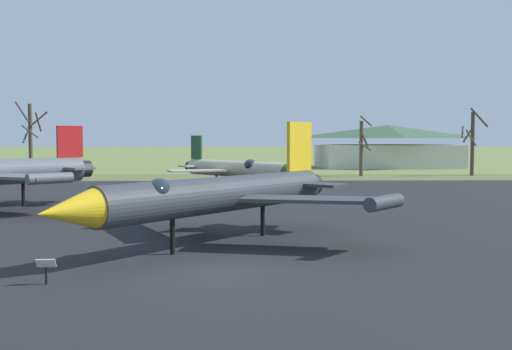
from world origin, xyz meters
TOP-DOWN VIEW (x-y plane):
  - ground_plane at (0.00, 0.00)m, footprint 600.00×600.00m
  - asphalt_apron at (0.00, 17.61)m, footprint 71.68×58.71m
  - grass_verge_strip at (0.00, 52.97)m, footprint 131.68×12.00m
  - jet_fighter_front_right at (0.78, 33.24)m, footprint 11.82×12.32m
  - info_placard_front_right at (5.26, 26.34)m, footprint 0.66×0.28m
  - jet_fighter_rear_center at (-0.18, 6.05)m, footprint 13.98×14.67m
  - info_placard_rear_center at (-5.38, -1.08)m, footprint 0.63×0.29m
  - bare_tree_far_left at (-23.82, 53.57)m, footprint 3.51×3.55m
  - bare_tree_left_of_center at (15.84, 54.97)m, footprint 1.84×1.49m
  - bare_tree_center at (29.67, 55.59)m, footprint 3.31×3.31m
  - visitor_building at (24.54, 78.52)m, footprint 23.10×14.49m

SIDE VIEW (x-z plane):
  - ground_plane at x=0.00m, z-range 0.00..0.00m
  - asphalt_apron at x=0.00m, z-range 0.00..0.05m
  - grass_verge_strip at x=0.00m, z-range 0.00..0.06m
  - info_placard_rear_center at x=-5.38m, z-range 0.13..1.01m
  - info_placard_front_right at x=5.26m, z-range 0.14..1.15m
  - jet_fighter_front_right at x=0.78m, z-range -0.41..4.54m
  - jet_fighter_rear_center at x=-0.18m, z-range -0.48..5.08m
  - visitor_building at x=24.54m, z-range -0.05..6.72m
  - bare_tree_left_of_center at x=15.84m, z-range -0.07..7.37m
  - bare_tree_center at x=29.67m, z-range 0.25..8.61m
  - bare_tree_far_left at x=-23.82m, z-range 0.37..9.37m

